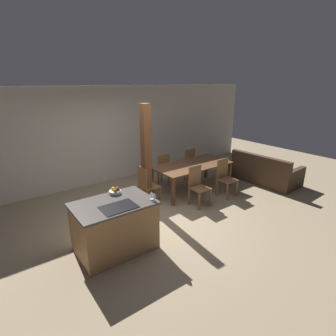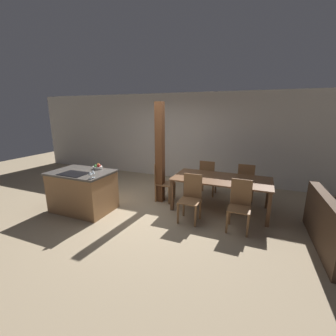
# 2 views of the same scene
# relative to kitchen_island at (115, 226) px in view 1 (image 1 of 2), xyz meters

# --- Properties ---
(ground_plane) EXTENTS (16.00, 16.00, 0.00)m
(ground_plane) POSITION_rel_kitchen_island_xyz_m (1.11, 0.58, -0.45)
(ground_plane) COLOR #9E896B
(wall_back) EXTENTS (11.20, 0.08, 2.70)m
(wall_back) POSITION_rel_kitchen_island_xyz_m (1.11, 3.22, 0.90)
(wall_back) COLOR beige
(wall_back) RESTS_ON ground_plane
(kitchen_island) EXTENTS (1.31, 0.90, 0.90)m
(kitchen_island) POSITION_rel_kitchen_island_xyz_m (0.00, 0.00, 0.00)
(kitchen_island) COLOR #9E7047
(kitchen_island) RESTS_ON ground_plane
(fruit_bowl) EXTENTS (0.21, 0.21, 0.12)m
(fruit_bowl) POSITION_rel_kitchen_island_xyz_m (0.19, 0.31, 0.49)
(fruit_bowl) COLOR silver
(fruit_bowl) RESTS_ON kitchen_island
(wine_glass_near) EXTENTS (0.07, 0.07, 0.15)m
(wine_glass_near) POSITION_rel_kitchen_island_xyz_m (0.58, -0.37, 0.56)
(wine_glass_near) COLOR silver
(wine_glass_near) RESTS_ON kitchen_island
(wine_glass_middle) EXTENTS (0.07, 0.07, 0.15)m
(wine_glass_middle) POSITION_rel_kitchen_island_xyz_m (0.58, -0.29, 0.56)
(wine_glass_middle) COLOR silver
(wine_glass_middle) RESTS_ON kitchen_island
(dining_table) EXTENTS (2.09, 1.04, 0.73)m
(dining_table) POSITION_rel_kitchen_island_xyz_m (2.81, 1.20, 0.20)
(dining_table) COLOR brown
(dining_table) RESTS_ON ground_plane
(dining_chair_near_left) EXTENTS (0.40, 0.40, 0.94)m
(dining_chair_near_left) POSITION_rel_kitchen_island_xyz_m (2.34, 0.46, 0.04)
(dining_chair_near_left) COLOR brown
(dining_chair_near_left) RESTS_ON ground_plane
(dining_chair_near_right) EXTENTS (0.40, 0.40, 0.94)m
(dining_chair_near_right) POSITION_rel_kitchen_island_xyz_m (3.28, 0.46, 0.04)
(dining_chair_near_right) COLOR brown
(dining_chair_near_right) RESTS_ON ground_plane
(dining_chair_far_left) EXTENTS (0.40, 0.40, 0.94)m
(dining_chair_far_left) POSITION_rel_kitchen_island_xyz_m (2.34, 1.94, 0.04)
(dining_chair_far_left) COLOR brown
(dining_chair_far_left) RESTS_ON ground_plane
(dining_chair_far_right) EXTENTS (0.40, 0.40, 0.94)m
(dining_chair_far_right) POSITION_rel_kitchen_island_xyz_m (3.28, 1.94, 0.04)
(dining_chair_far_right) COLOR brown
(dining_chair_far_right) RESTS_ON ground_plane
(dining_chair_head_end) EXTENTS (0.40, 0.40, 0.94)m
(dining_chair_head_end) POSITION_rel_kitchen_island_xyz_m (1.39, 1.20, 0.04)
(dining_chair_head_end) COLOR brown
(dining_chair_head_end) RESTS_ON ground_plane
(couch) EXTENTS (1.04, 1.84, 0.86)m
(couch) POSITION_rel_kitchen_island_xyz_m (4.93, 0.39, -0.17)
(couch) COLOR #473323
(couch) RESTS_ON ground_plane
(timber_post) EXTENTS (0.18, 0.18, 2.36)m
(timber_post) POSITION_rel_kitchen_island_xyz_m (1.36, 1.13, 0.73)
(timber_post) COLOR brown
(timber_post) RESTS_ON ground_plane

